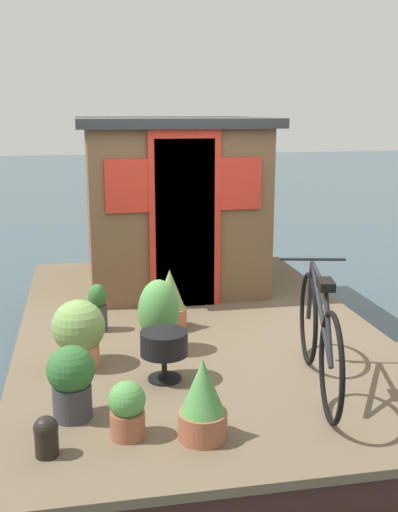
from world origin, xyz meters
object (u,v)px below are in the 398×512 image
bicycle (319,335)px  potted_plant_basil (71,380)px  potted_plant_succulent (79,332)px  charcoal_grill (164,345)px  potted_plant_lavender (203,401)px  potted_plant_fern (159,317)px  houseboat_cabin (171,201)px  mooring_bollard (46,435)px  potted_plant_ivy (170,301)px  potted_plant_rosemary (98,308)px  potted_plant_thyme (127,409)px

bicycle → potted_plant_basil: 1.75m
potted_plant_succulent → charcoal_grill: size_ratio=1.40×
potted_plant_lavender → charcoal_grill: bearing=7.4°
potted_plant_fern → potted_plant_basil: size_ratio=1.24×
houseboat_cabin → mooring_bollard: bearing=160.7°
houseboat_cabin → potted_plant_fern: (-2.15, 0.42, -0.66)m
houseboat_cabin → charcoal_grill: bearing=170.5°
bicycle → potted_plant_succulent: (0.74, 1.69, -0.12)m
houseboat_cabin → potted_plant_lavender: houseboat_cabin is taller
potted_plant_ivy → mooring_bollard: (-2.03, 1.02, -0.14)m
potted_plant_rosemary → mooring_bollard: potted_plant_rosemary is taller
houseboat_cabin → potted_plant_rosemary: size_ratio=4.88×
potted_plant_rosemary → potted_plant_ivy: (-0.07, -0.66, 0.05)m
bicycle → potted_plant_ivy: size_ratio=2.99×
potted_plant_fern → mooring_bollard: 1.72m
houseboat_cabin → bicycle: bearing=-168.7°
houseboat_cabin → charcoal_grill: 2.85m
potted_plant_succulent → potted_plant_basil: bearing=176.7°
bicycle → potted_plant_thyme: size_ratio=4.60×
charcoal_grill → mooring_bollard: (-0.91, 0.82, -0.14)m
bicycle → mooring_bollard: 1.99m
bicycle → potted_plant_rosemary: 2.16m
potted_plant_fern → potted_plant_rosemary: potted_plant_fern is taller
potted_plant_fern → charcoal_grill: size_ratio=1.62×
bicycle → potted_plant_rosemary: bearing=44.9°
potted_plant_lavender → mooring_bollard: (-0.02, 0.93, -0.12)m
potted_plant_rosemary → potted_plant_fern: bearing=-141.2°
potted_plant_lavender → potted_plant_basil: (0.42, 0.79, 0.02)m
potted_plant_thyme → mooring_bollard: 0.50m
mooring_bollard → potted_plant_succulent: bearing=-8.5°
houseboat_cabin → mooring_bollard: 3.95m
potted_plant_ivy → charcoal_grill: 1.13m
bicycle → potted_plant_fern: (0.92, 1.03, -0.11)m
charcoal_grill → potted_plant_succulent: bearing=57.3°
charcoal_grill → potted_plant_rosemary: bearing=20.8°
potted_plant_ivy → houseboat_cabin: bearing=-8.8°
mooring_bollard → potted_plant_lavender: bearing=-88.6°
potted_plant_succulent → potted_plant_lavender: (-1.29, -0.74, -0.03)m
potted_plant_rosemary → potted_plant_thyme: bearing=-176.7°
potted_plant_thyme → houseboat_cabin: bearing=-12.7°
potted_plant_lavender → potted_plant_fern: bearing=3.1°
potted_plant_fern → potted_plant_succulent: 0.68m
houseboat_cabin → potted_plant_thyme: houseboat_cabin is taller
potted_plant_rosemary → charcoal_grill: bearing=-159.2°
houseboat_cabin → potted_plant_lavender: bearing=174.6°
potted_plant_thyme → charcoal_grill: charcoal_grill is taller
potted_plant_ivy → charcoal_grill: bearing=169.6°
houseboat_cabin → potted_plant_fern: 2.29m
potted_plant_ivy → potted_plant_succulent: 1.09m
potted_plant_fern → charcoal_grill: bearing=176.6°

